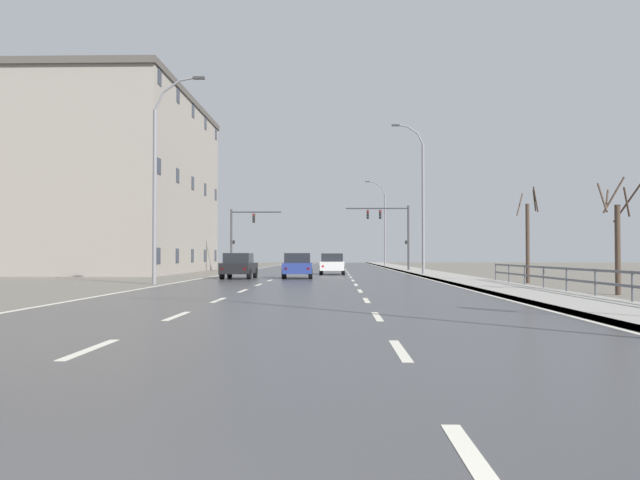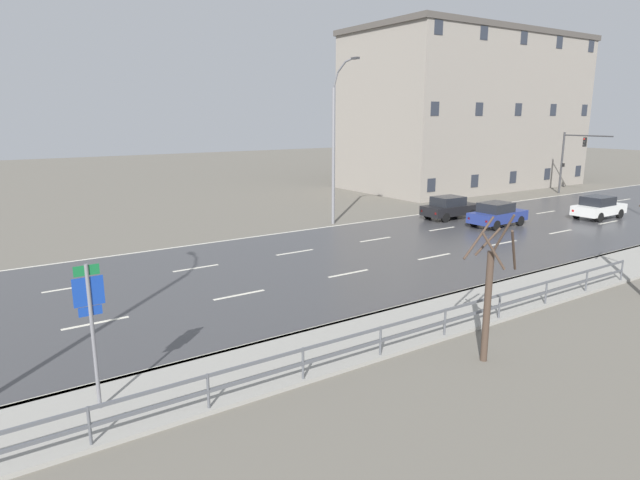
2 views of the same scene
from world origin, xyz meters
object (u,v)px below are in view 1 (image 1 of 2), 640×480
object	(u,v)px
street_lamp_midground	(421,201)
brick_building	(122,185)
traffic_signal_left	(241,231)
street_lamp_distant	(384,225)
street_lamp_left_bank	(158,182)
car_far_left	(332,264)
car_near_right	(239,266)
traffic_signal_right	(392,226)
car_far_right	(297,266)

from	to	relation	value
street_lamp_midground	brick_building	xyz separation A→B (m)	(-24.16, 8.05, 2.05)
traffic_signal_left	brick_building	xyz separation A→B (m)	(-9.62, -3.09, 3.74)
street_lamp_midground	street_lamp_distant	size ratio (longest dim) A/B	1.00
street_lamp_left_bank	traffic_signal_left	size ratio (longest dim) A/B	1.87
street_lamp_distant	street_lamp_left_bank	xyz separation A→B (m)	(-14.87, -50.84, -0.26)
street_lamp_midground	street_lamp_distant	world-z (taller)	street_lamp_distant
street_lamp_midground	car_far_left	distance (m)	8.00
car_far_left	street_lamp_distant	bearing A→B (deg)	79.47
street_lamp_distant	street_lamp_left_bank	world-z (taller)	street_lamp_distant
car_near_right	brick_building	size ratio (longest dim) A/B	0.17
street_lamp_distant	traffic_signal_left	size ratio (longest dim) A/B	1.97
street_lamp_midground	traffic_signal_left	distance (m)	18.40
traffic_signal_right	car_far_right	xyz separation A→B (m)	(-7.47, -18.51, -3.30)
street_lamp_distant	street_lamp_left_bank	distance (m)	52.97
traffic_signal_right	street_lamp_midground	bearing A→B (deg)	-85.30
street_lamp_distant	car_far_left	world-z (taller)	street_lamp_distant
street_lamp_left_bank	traffic_signal_left	xyz separation A→B (m)	(0.35, 25.67, -1.43)
brick_building	street_lamp_left_bank	bearing A→B (deg)	-67.69
street_lamp_midground	brick_building	distance (m)	25.55
street_lamp_left_bank	traffic_signal_right	bearing A→B (deg)	62.56
street_lamp_left_bank	car_far_left	size ratio (longest dim) A/B	2.52
street_lamp_midground	car_far_right	distance (m)	11.47
street_lamp_left_bank	brick_building	xyz separation A→B (m)	(-9.27, 22.58, 2.31)
traffic_signal_right	car_far_left	world-z (taller)	traffic_signal_right
car_far_right	brick_building	distance (m)	22.24
street_lamp_midground	street_lamp_distant	bearing A→B (deg)	90.04
car_far_right	car_near_right	size ratio (longest dim) A/B	1.01
street_lamp_midground	street_lamp_left_bank	bearing A→B (deg)	-135.72
car_far_left	car_near_right	xyz separation A→B (m)	(-5.65, -8.63, 0.00)
brick_building	car_far_right	bearing A→B (deg)	-42.42
street_lamp_distant	brick_building	size ratio (longest dim) A/B	0.46
traffic_signal_left	car_far_left	xyz separation A→B (m)	(8.19, -9.36, -2.83)
car_near_right	brick_building	xyz separation A→B (m)	(-12.16, 14.90, 6.57)
car_far_right	traffic_signal_left	bearing A→B (deg)	106.31
car_near_right	street_lamp_distant	bearing A→B (deg)	75.44
traffic_signal_right	car_far_left	distance (m)	12.19
car_far_left	brick_building	bearing A→B (deg)	160.45
car_far_right	street_lamp_distant	bearing A→B (deg)	75.88
car_far_left	street_lamp_left_bank	bearing A→B (deg)	-117.78
street_lamp_midground	car_near_right	world-z (taller)	street_lamp_midground
traffic_signal_right	car_far_right	size ratio (longest dim) A/B	1.41
traffic_signal_left	street_lamp_left_bank	bearing A→B (deg)	-90.78
street_lamp_distant	brick_building	bearing A→B (deg)	-130.50
street_lamp_midground	street_lamp_left_bank	xyz separation A→B (m)	(-14.90, -14.52, -0.26)
car_far_left	car_near_right	distance (m)	10.31
car_far_right	brick_building	world-z (taller)	brick_building
car_far_left	brick_building	size ratio (longest dim) A/B	0.17
traffic_signal_left	car_near_right	xyz separation A→B (m)	(2.54, -17.99, -2.83)
traffic_signal_left	brick_building	distance (m)	10.77
car_far_right	street_lamp_midground	bearing A→B (deg)	33.66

